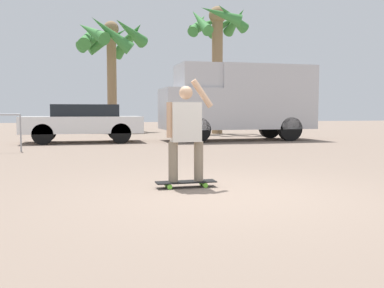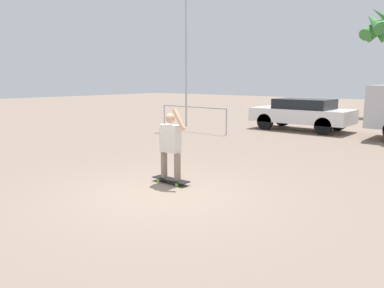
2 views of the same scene
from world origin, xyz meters
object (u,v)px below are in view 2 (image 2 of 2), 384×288
at_px(flagpole, 187,31).
at_px(parked_car_white, 302,113).
at_px(skateboard, 171,180).
at_px(person_skateboarder, 170,143).

bearing_deg(flagpole, parked_car_white, 24.72).
bearing_deg(parked_car_white, skateboard, -81.83).
relative_size(skateboard, person_skateboarder, 0.59).
xyz_separation_m(person_skateboarder, parked_car_white, (-1.44, 10.03, -0.13)).
relative_size(skateboard, parked_car_white, 0.21).
xyz_separation_m(person_skateboarder, flagpole, (-6.23, 7.83, 3.55)).
height_order(skateboard, parked_car_white, parked_car_white).
relative_size(skateboard, flagpole, 0.11).
relative_size(person_skateboarder, parked_car_white, 0.36).
distance_m(parked_car_white, flagpole, 6.43).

